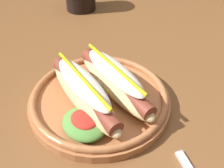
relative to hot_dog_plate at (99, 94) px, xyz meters
The scene contains 2 objects.
dining_table 0.25m from the hot_dog_plate, 88.64° to the left, with size 1.50×1.05×0.74m.
hot_dog_plate is the anchor object (origin of this frame).
Camera 1 is at (0.26, -0.44, 1.06)m, focal length 40.82 mm.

